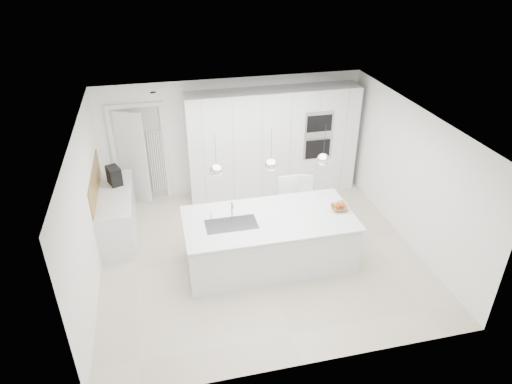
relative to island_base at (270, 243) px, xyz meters
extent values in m
plane|color=beige|center=(-0.10, 0.30, -0.43)|extent=(5.50, 5.50, 0.00)
plane|color=white|center=(-0.10, 2.80, 0.82)|extent=(5.50, 0.00, 5.50)
plane|color=white|center=(-2.85, 0.30, 0.82)|extent=(0.00, 5.00, 5.00)
plane|color=white|center=(-0.10, 0.30, 2.07)|extent=(5.50, 5.50, 0.00)
cube|color=white|center=(0.70, 2.50, 0.72)|extent=(3.60, 0.60, 2.30)
cube|color=white|center=(-2.30, 2.72, 0.57)|extent=(0.76, 0.38, 2.00)
cube|color=white|center=(-2.55, 1.50, 0.00)|extent=(0.60, 1.80, 0.86)
cube|color=white|center=(-2.55, 1.50, 0.45)|extent=(0.62, 1.82, 0.04)
cube|color=#9F763E|center=(-2.84, 1.50, 0.72)|extent=(0.02, 1.80, 0.50)
cube|color=white|center=(0.00, 0.00, 0.00)|extent=(2.80, 1.20, 0.86)
cube|color=white|center=(0.00, 0.05, 0.45)|extent=(2.84, 1.40, 0.04)
cylinder|color=white|center=(-0.60, 0.20, 0.62)|extent=(0.02, 0.02, 0.30)
sphere|color=white|center=(-0.85, 0.00, 1.47)|extent=(0.20, 0.20, 0.20)
sphere|color=white|center=(0.00, 0.00, 1.47)|extent=(0.20, 0.20, 0.20)
sphere|color=white|center=(0.85, 0.00, 1.47)|extent=(0.20, 0.20, 0.20)
imported|color=#9F763E|center=(1.22, 0.03, 0.50)|extent=(0.31, 0.31, 0.07)
cube|color=black|center=(-2.53, 1.85, 0.64)|extent=(0.31, 0.38, 0.34)
sphere|color=#B6351A|center=(1.19, 0.02, 0.54)|extent=(0.08, 0.08, 0.08)
sphere|color=#B6351A|center=(1.26, 0.03, 0.54)|extent=(0.08, 0.08, 0.08)
sphere|color=#B6351A|center=(1.26, 0.04, 0.54)|extent=(0.08, 0.08, 0.08)
torus|color=gold|center=(1.23, 0.06, 0.58)|extent=(0.22, 0.16, 0.20)
camera|label=1|loc=(-1.65, -6.09, 4.57)|focal=32.00mm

